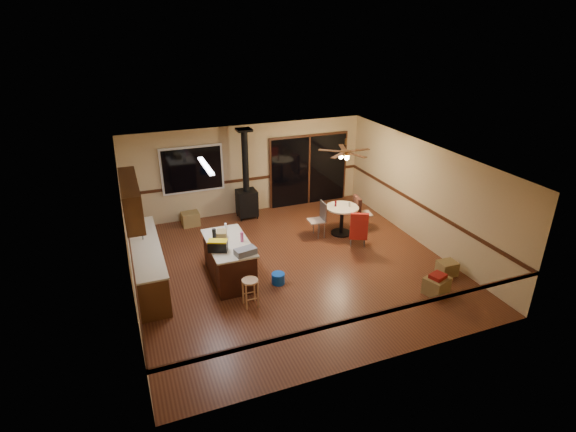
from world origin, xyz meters
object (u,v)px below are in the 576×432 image
chair_right (358,209)px  box_corner_a (436,285)px  blue_bucket (278,278)px  chair_left (320,215)px  box_under_window (190,219)px  toolbox_grey (245,251)px  dining_table (342,215)px  box_corner_b (447,268)px  kitchen_island (229,260)px  toolbox_black (218,246)px  chair_near (359,226)px  wood_stove (247,194)px  bar_stool (250,293)px

chair_right → box_corner_a: chair_right is taller
blue_bucket → chair_left: size_ratio=0.56×
box_under_window → toolbox_grey: bearing=-82.0°
dining_table → box_under_window: 4.19m
toolbox_grey → chair_left: toolbox_grey is taller
dining_table → box_corner_b: 3.03m
kitchen_island → chair_left: bearing=23.7°
box_corner_a → toolbox_black: bearing=156.4°
blue_bucket → chair_left: chair_left is taller
toolbox_black → chair_near: (3.66, 0.56, -0.41)m
box_under_window → box_corner_b: bearing=-43.8°
wood_stove → blue_bucket: 3.71m
box_corner_b → bar_stool: bearing=174.1°
blue_bucket → dining_table: dining_table is taller
toolbox_black → bar_stool: toolbox_black is taller
kitchen_island → bar_stool: kitchen_island is taller
toolbox_black → box_corner_a: bearing=-23.6°
dining_table → toolbox_grey: bearing=-150.7°
kitchen_island → box_corner_b: (4.60, -1.62, -0.29)m
wood_stove → box_corner_a: wood_stove is taller
blue_bucket → chair_right: 3.47m
kitchen_island → chair_right: bearing=17.2°
toolbox_grey → bar_stool: bearing=-98.0°
toolbox_grey → wood_stove: bearing=73.4°
toolbox_black → bar_stool: bearing=-63.6°
box_corner_a → chair_near: bearing=102.5°
chair_right → box_under_window: 4.62m
toolbox_black → box_under_window: bearing=90.6°
chair_left → chair_right: same height
dining_table → box_corner_b: size_ratio=2.17×
chair_right → chair_left: bearing=179.5°
toolbox_black → box_corner_a: 4.65m
chair_left → toolbox_black: bearing=-153.4°
box_under_window → kitchen_island: bearing=-83.9°
blue_bucket → box_under_window: box_under_window is taller
wood_stove → box_corner_a: (2.60, -5.20, -0.54)m
dining_table → box_corner_b: dining_table is taller
chair_near → box_corner_b: bearing=-56.6°
wood_stove → chair_near: bearing=-53.6°
box_corner_b → wood_stove: bearing=125.2°
kitchen_island → dining_table: size_ratio=1.94×
toolbox_grey → chair_right: 4.13m
chair_right → box_under_window: size_ratio=1.47×
kitchen_island → box_under_window: 3.13m
box_corner_a → box_under_window: bearing=128.8°
bar_stool → chair_right: 4.43m
wood_stove → blue_bucket: size_ratio=8.73×
chair_right → box_corner_b: 2.95m
kitchen_island → chair_near: 3.38m
toolbox_grey → dining_table: size_ratio=0.50×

